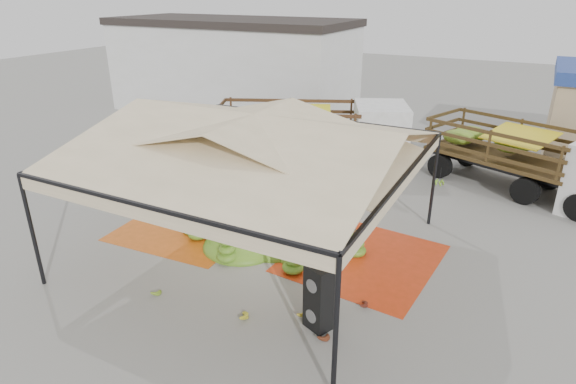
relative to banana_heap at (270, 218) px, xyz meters
The scene contains 17 objects.
ground 1.10m from the banana_heap, 84.38° to the right, with size 90.00×90.00×0.00m, color slate.
canopy_tent 2.84m from the banana_heap, 84.38° to the right, with size 8.10×8.10×4.00m.
building_white 16.55m from the banana_heap, 127.13° to the left, with size 14.30×6.30×5.40m.
tarp_left 2.78m from the banana_heap, 165.70° to the right, with size 3.91×3.73×0.01m, color #C75412.
tarp_right 2.99m from the banana_heap, ahead, with size 3.82×4.02×0.01m, color red.
banana_heap is the anchor object (origin of this frame).
hand_yellow_a 3.95m from the banana_heap, 50.75° to the right, with size 0.44×0.36×0.20m, color #BB8A25.
hand_yellow_b 4.03m from the banana_heap, 70.64° to the right, with size 0.48×0.39×0.22m, color gold.
hand_red_a 4.84m from the banana_heap, 47.28° to the right, with size 0.44×0.36×0.20m, color #5D2B15.
hand_red_b 4.20m from the banana_heap, 29.66° to the right, with size 0.43×0.35×0.19m, color #501812.
hand_green 4.12m from the banana_heap, 105.18° to the right, with size 0.39×0.32×0.18m, color #587D1A.
hanging_bunches 3.19m from the banana_heap, ahead, with size 4.74×0.24×0.20m.
speaker_stack 4.42m from the banana_heap, 46.45° to the right, with size 0.71×0.68×1.56m.
banana_leaves 3.92m from the banana_heap, 158.98° to the left, with size 0.96×1.36×3.70m, color #23771F, non-canonical shape.
vendor 4.90m from the banana_heap, 68.82° to the left, with size 0.72×0.47×1.98m, color gray.
truck_left 6.75m from the banana_heap, 101.43° to the left, with size 8.09×5.50×2.64m.
truck_right 10.01m from the banana_heap, 47.09° to the left, with size 7.46×4.82×2.43m.
Camera 1 is at (6.38, -10.37, 6.99)m, focal length 30.00 mm.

